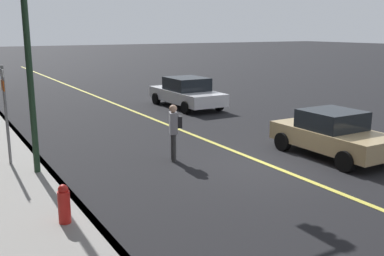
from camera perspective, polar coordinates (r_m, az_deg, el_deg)
ground at (r=13.00m, az=10.13°, el=-4.84°), size 200.00×200.00×0.00m
sidewalk_slab at (r=10.16m, az=-22.77°, el=-10.28°), size 80.00×3.03×0.15m
curb_edge at (r=10.40m, az=-14.86°, el=-9.15°), size 80.00×0.16×0.15m
lane_stripe_center at (r=13.00m, az=10.13°, el=-4.82°), size 80.00×0.16×0.01m
car_white at (r=22.26m, az=-0.72°, el=4.61°), size 4.77×2.08×1.51m
car_tan at (r=14.26m, az=17.66°, el=-0.71°), size 3.85×1.94×1.43m
pedestrian_with_backpack at (r=13.05m, az=-2.33°, el=-0.05°), size 0.46×0.46×1.70m
traffic_light_mast at (r=12.35m, az=-13.26°, el=14.84°), size 0.28×4.47×6.44m
street_sign_post at (r=13.16m, az=-22.91°, el=2.25°), size 0.60×0.08×2.92m
fire_hydrant at (r=9.09m, az=-16.15°, el=-9.83°), size 0.24×0.24×0.94m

